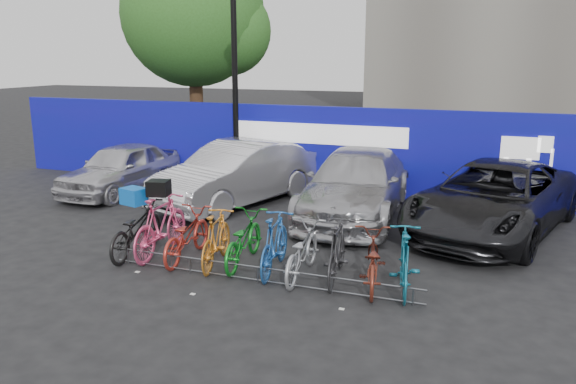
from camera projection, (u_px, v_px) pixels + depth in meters
The scene contains 21 objects.
ground at pixel (271, 270), 10.06m from camera, with size 100.00×100.00×0.00m, color black.
hoarding at pixel (353, 152), 15.24m from camera, with size 22.00×0.18×2.40m.
tree at pixel (200, 18), 20.29m from camera, with size 5.40×5.20×7.80m.
lamppost at pixel (235, 73), 15.28m from camera, with size 0.25×0.50×6.11m.
bike_rack at pixel (258, 274), 9.48m from camera, with size 5.60×0.03×0.30m.
car_0 at pixel (121, 168), 15.63m from camera, with size 1.63×4.05×1.38m, color silver.
car_1 at pixel (237, 174), 14.36m from camera, with size 1.70×4.88×1.61m, color #BDBCC1.
car_2 at pixel (356, 184), 13.36m from camera, with size 2.14×5.27×1.53m, color #A3A3A7.
car_3 at pixel (494, 199), 12.05m from camera, with size 2.51×5.45×1.51m, color black.
bike_0 at pixel (136, 229), 10.78m from camera, with size 0.66×1.90×1.00m, color black.
bike_1 at pixel (161, 225), 10.73m from camera, with size 0.55×1.96×1.18m, color #E54778.
bike_2 at pixel (186, 235), 10.51m from camera, with size 0.63×1.79×0.94m, color #AD2C21.
bike_3 at pixel (216, 239), 10.19m from camera, with size 0.48×1.70×1.02m, color orange.
bike_4 at pixel (243, 239), 10.26m from camera, with size 0.63×1.82×0.95m, color #127A1D.
bike_5 at pixel (275, 243), 9.87m from camera, with size 0.50×1.78×1.07m, color #1F549E.
bike_6 at pixel (301, 251), 9.67m from camera, with size 0.62×1.77×0.93m, color #95979B.
bike_7 at pixel (337, 251), 9.51m from camera, with size 0.49×1.74×1.05m, color #29282B.
bike_8 at pixel (372, 261), 9.25m from camera, with size 0.61×1.75×0.92m, color maroon.
bike_9 at pixel (405, 260), 9.07m from camera, with size 0.50×1.76×1.06m, color #13667E.
cargo_crate at pixel (134, 196), 10.63m from camera, with size 0.44×0.34×0.31m, color #0B55B7.
cargo_topcase at pixel (159, 188), 10.56m from camera, with size 0.39×0.35×0.29m, color black.
Camera 1 is at (3.54, -8.76, 3.76)m, focal length 35.00 mm.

